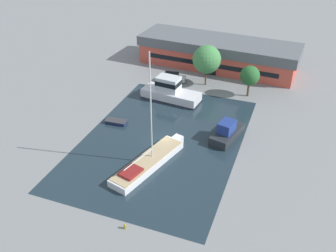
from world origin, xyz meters
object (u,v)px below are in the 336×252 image
at_px(warehouse_building, 218,53).
at_px(motor_cruiser, 170,92).
at_px(small_dinghy, 116,122).
at_px(parked_car, 172,77).
at_px(quay_tree_near_building, 207,59).
at_px(cabin_boat, 227,132).
at_px(quay_tree_by_water, 250,76).
at_px(sailboat_moored, 149,162).

xyz_separation_m(warehouse_building, motor_cruiser, (-3.84, -16.35, -1.32)).
bearing_deg(small_dinghy, parked_car, -12.82).
relative_size(parked_car, motor_cruiser, 0.49).
relative_size(warehouse_building, quay_tree_near_building, 4.28).
height_order(quay_tree_near_building, cabin_boat, quay_tree_near_building).
bearing_deg(parked_car, quay_tree_near_building, 87.52).
bearing_deg(small_dinghy, cabin_boat, -86.70).
height_order(quay_tree_by_water, motor_cruiser, quay_tree_by_water).
bearing_deg(warehouse_building, small_dinghy, -104.55).
bearing_deg(quay_tree_by_water, small_dinghy, -136.70).
xyz_separation_m(sailboat_moored, cabin_boat, (7.77, 9.50, 0.37)).
bearing_deg(warehouse_building, quay_tree_near_building, -85.36).
bearing_deg(sailboat_moored, motor_cruiser, 117.15).
bearing_deg(warehouse_building, motor_cruiser, -99.49).
xyz_separation_m(parked_car, motor_cruiser, (2.06, -6.68, 0.60)).
distance_m(motor_cruiser, cabin_boat, 14.03).
bearing_deg(small_dinghy, warehouse_building, -21.54).
relative_size(quay_tree_by_water, cabin_boat, 0.81).
xyz_separation_m(quay_tree_by_water, motor_cruiser, (-11.82, -5.70, -2.30)).
bearing_deg(small_dinghy, quay_tree_by_water, -49.96).
relative_size(quay_tree_near_building, small_dinghy, 2.23).
xyz_separation_m(small_dinghy, cabin_boat, (16.28, 1.87, 0.70)).
distance_m(quay_tree_by_water, cabin_boat, 14.13).
xyz_separation_m(motor_cruiser, small_dinghy, (-4.87, -10.03, -1.13)).
distance_m(quay_tree_near_building, cabin_boat, 17.64).
distance_m(warehouse_building, sailboat_moored, 34.08).
bearing_deg(quay_tree_near_building, parked_car, -173.37).
height_order(quay_tree_near_building, parked_car, quay_tree_near_building).
height_order(quay_tree_by_water, parked_car, quay_tree_by_water).
bearing_deg(motor_cruiser, quay_tree_near_building, -22.46).
bearing_deg(motor_cruiser, parked_car, 23.00).
bearing_deg(cabin_boat, motor_cruiser, 157.62).
relative_size(warehouse_building, parked_car, 6.30).
bearing_deg(warehouse_building, quay_tree_by_water, -49.39).
distance_m(parked_car, cabin_boat, 20.04).
distance_m(quay_tree_by_water, sailboat_moored, 24.95).
distance_m(sailboat_moored, cabin_boat, 12.28).
relative_size(warehouse_building, small_dinghy, 9.53).
bearing_deg(small_dinghy, sailboat_moored, -135.17).
height_order(small_dinghy, cabin_boat, cabin_boat).
distance_m(sailboat_moored, motor_cruiser, 18.05).
height_order(motor_cruiser, cabin_boat, motor_cruiser).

